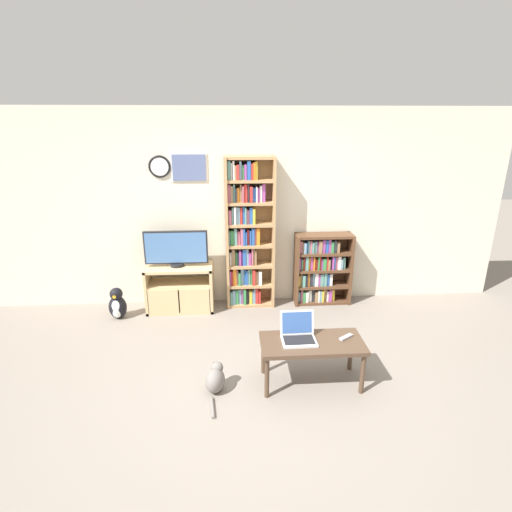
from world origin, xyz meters
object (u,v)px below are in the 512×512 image
(coffee_table, at_px, (312,346))
(penguin_figurine, at_px, (117,305))
(bookshelf_tall, at_px, (247,235))
(remote_near_laptop, at_px, (346,337))
(cat, at_px, (216,379))
(tv_stand, at_px, (180,288))
(television, at_px, (176,248))
(laptop, at_px, (298,333))
(bookshelf_short, at_px, (320,269))

(coffee_table, bearing_deg, penguin_figurine, 146.12)
(coffee_table, height_order, penguin_figurine, coffee_table)
(bookshelf_tall, distance_m, remote_near_laptop, 2.04)
(bookshelf_tall, relative_size, remote_near_laptop, 12.79)
(cat, bearing_deg, tv_stand, 122.66)
(tv_stand, xyz_separation_m, coffee_table, (1.43, -1.70, 0.09))
(bookshelf_tall, bearing_deg, television, -174.28)
(coffee_table, height_order, laptop, laptop)
(tv_stand, bearing_deg, bookshelf_short, 3.32)
(laptop, height_order, cat, laptop)
(bookshelf_tall, relative_size, bookshelf_short, 2.04)
(television, height_order, bookshelf_tall, bookshelf_tall)
(bookshelf_tall, height_order, cat, bookshelf_tall)
(television, height_order, coffee_table, television)
(tv_stand, distance_m, television, 0.55)
(television, bearing_deg, cat, -73.27)
(bookshelf_short, height_order, coffee_table, bookshelf_short)
(bookshelf_short, relative_size, remote_near_laptop, 6.28)
(laptop, distance_m, penguin_figurine, 2.55)
(cat, relative_size, penguin_figurine, 1.25)
(tv_stand, relative_size, coffee_table, 0.90)
(bookshelf_tall, relative_size, laptop, 6.11)
(coffee_table, xyz_separation_m, cat, (-0.92, -0.06, -0.27))
(coffee_table, relative_size, remote_near_laptop, 6.20)
(television, distance_m, cat, 1.99)
(remote_near_laptop, height_order, penguin_figurine, remote_near_laptop)
(coffee_table, height_order, remote_near_laptop, remote_near_laptop)
(television, xyz_separation_m, penguin_figurine, (-0.76, -0.23, -0.67))
(bookshelf_tall, distance_m, laptop, 1.86)
(bookshelf_short, distance_m, penguin_figurine, 2.72)
(bookshelf_tall, bearing_deg, remote_near_laptop, -64.07)
(bookshelf_tall, xyz_separation_m, remote_near_laptop, (0.86, -1.77, -0.53))
(bookshelf_short, distance_m, cat, 2.36)
(television, height_order, cat, television)
(television, relative_size, cat, 1.57)
(bookshelf_tall, distance_m, coffee_table, 1.97)
(television, height_order, laptop, television)
(tv_stand, xyz_separation_m, bookshelf_short, (1.90, 0.11, 0.18))
(coffee_table, xyz_separation_m, penguin_figurine, (-2.21, 1.49, -0.21))
(tv_stand, relative_size, laptop, 2.66)
(television, xyz_separation_m, bookshelf_tall, (0.93, 0.09, 0.14))
(tv_stand, height_order, penguin_figurine, tv_stand)
(television, bearing_deg, remote_near_laptop, -43.19)
(cat, bearing_deg, remote_near_laptop, 20.91)
(penguin_figurine, bearing_deg, remote_near_laptop, -29.61)
(cat, bearing_deg, coffee_table, 20.21)
(bookshelf_short, distance_m, remote_near_laptop, 1.77)
(coffee_table, xyz_separation_m, laptop, (-0.13, 0.05, 0.12))
(bookshelf_short, height_order, penguin_figurine, bookshelf_short)
(tv_stand, xyz_separation_m, penguin_figurine, (-0.78, -0.21, -0.12))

